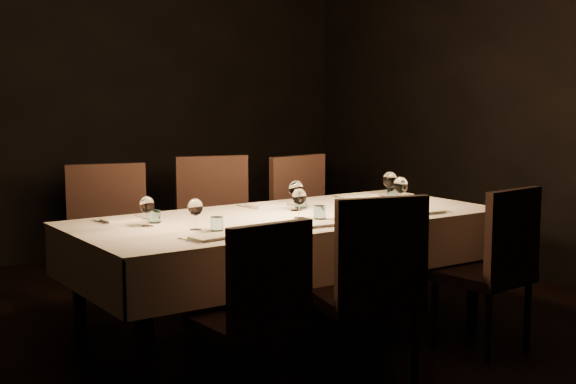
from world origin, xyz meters
TOP-DOWN VIEW (x-y plane):
  - room at (0.00, 0.00)m, footprint 5.01×6.01m
  - dining_table at (0.00, 0.00)m, footprint 2.52×1.12m
  - chair_near_left at (-0.71, -0.80)m, footprint 0.45×0.45m
  - place_setting_near_left at (-0.66, -0.22)m, footprint 0.31×0.39m
  - chair_near_center at (-0.09, -0.86)m, footprint 0.58×0.58m
  - place_setting_near_center at (0.00, -0.22)m, footprint 0.32×0.40m
  - chair_near_right at (0.88, -0.80)m, footprint 0.50×0.50m
  - place_setting_near_right at (0.77, -0.22)m, footprint 0.35×0.41m
  - chair_far_left at (-0.77, 0.84)m, footprint 0.62×0.62m
  - place_setting_far_left at (-0.83, 0.22)m, footprint 0.30×0.39m
  - chair_far_center at (-0.01, 0.85)m, footprint 0.62×0.62m
  - place_setting_far_center at (0.15, 0.22)m, footprint 0.34×0.41m
  - chair_far_right at (0.69, 0.74)m, footprint 0.53×0.53m
  - place_setting_far_right at (0.90, 0.22)m, footprint 0.35×0.41m

SIDE VIEW (x-z plane):
  - chair_near_left at x=-0.71m, z-range 0.05..0.96m
  - chair_near_right at x=0.88m, z-range 0.05..1.00m
  - chair_near_center at x=-0.09m, z-range 0.05..1.04m
  - chair_far_right at x=0.69m, z-range 0.05..1.06m
  - chair_far_left at x=-0.77m, z-range 0.05..1.07m
  - chair_far_center at x=-0.01m, z-range 0.05..1.09m
  - dining_table at x=0.00m, z-range 0.31..1.07m
  - place_setting_far_left at x=-0.83m, z-range 0.74..0.91m
  - place_setting_near_left at x=-0.66m, z-range 0.74..0.91m
  - place_setting_near_center at x=0.00m, z-range 0.74..0.92m
  - place_setting_far_center at x=0.15m, z-range 0.74..0.93m
  - place_setting_near_right at x=0.77m, z-range 0.74..0.93m
  - place_setting_far_right at x=0.90m, z-range 0.74..0.93m
  - room at x=0.00m, z-range -0.01..3.01m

